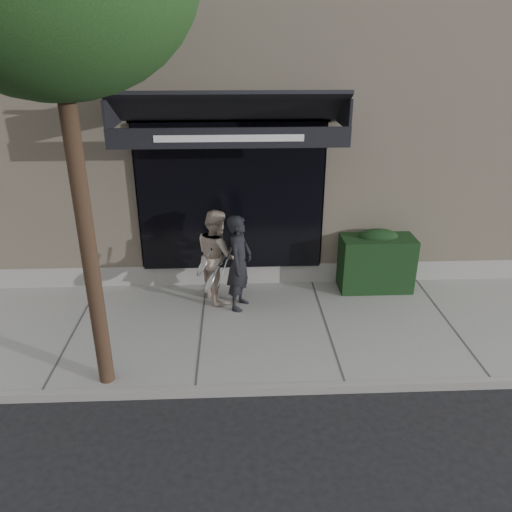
{
  "coord_description": "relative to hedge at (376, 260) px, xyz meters",
  "views": [
    {
      "loc": [
        -1.44,
        -6.89,
        4.35
      ],
      "look_at": [
        -1.1,
        0.6,
        1.07
      ],
      "focal_mm": 35.0,
      "sensor_mm": 36.0,
      "label": 1
    }
  ],
  "objects": [
    {
      "name": "pedestrian_front",
      "position": [
        -2.48,
        -0.63,
        0.28
      ],
      "size": [
        0.86,
        0.91,
        1.64
      ],
      "color": "black",
      "rests_on": "sidewalk"
    },
    {
      "name": "curb",
      "position": [
        -1.1,
        -2.8,
        -0.59
      ],
      "size": [
        20.0,
        0.1,
        0.14
      ],
      "primitive_type": "cube",
      "color": "gray",
      "rests_on": "ground"
    },
    {
      "name": "hedge",
      "position": [
        0.0,
        0.0,
        0.0
      ],
      "size": [
        1.3,
        0.7,
        1.14
      ],
      "color": "black",
      "rests_on": "sidewalk"
    },
    {
      "name": "pedestrian_back",
      "position": [
        -2.86,
        -0.29,
        0.28
      ],
      "size": [
        0.87,
        0.96,
        1.63
      ],
      "color": "beige",
      "rests_on": "sidewalk"
    },
    {
      "name": "ground",
      "position": [
        -1.1,
        -1.25,
        -0.66
      ],
      "size": [
        80.0,
        80.0,
        0.0
      ],
      "primitive_type": "plane",
      "color": "black",
      "rests_on": "ground"
    },
    {
      "name": "sidewalk",
      "position": [
        -1.1,
        -1.25,
        -0.6
      ],
      "size": [
        20.0,
        3.0,
        0.12
      ],
      "primitive_type": "cube",
      "color": "gray",
      "rests_on": "ground"
    },
    {
      "name": "building_facade",
      "position": [
        -1.11,
        3.71,
        2.08
      ],
      "size": [
        14.3,
        8.04,
        5.64
      ],
      "color": "#C5B196",
      "rests_on": "ground"
    }
  ]
}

